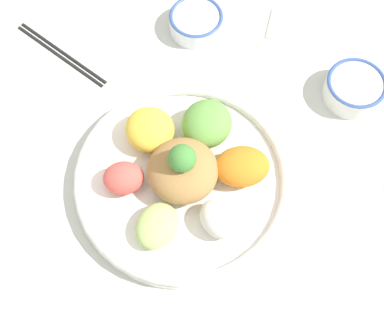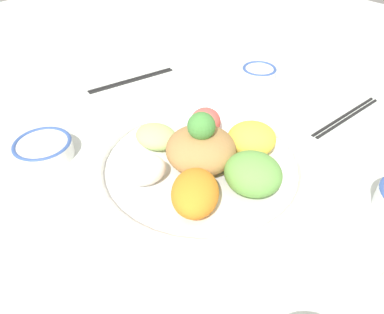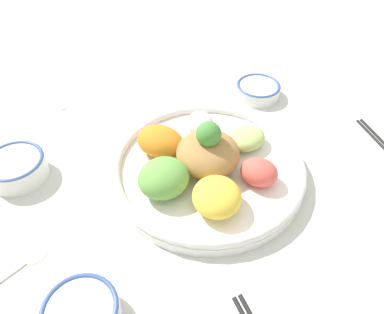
# 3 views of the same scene
# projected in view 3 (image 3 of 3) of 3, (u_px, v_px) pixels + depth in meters

# --- Properties ---
(ground_plane) EXTENTS (2.40, 2.40, 0.00)m
(ground_plane) POSITION_uv_depth(u_px,v_px,m) (218.00, 159.00, 0.76)
(ground_plane) COLOR silver
(salad_platter) EXTENTS (0.37, 0.37, 0.12)m
(salad_platter) POSITION_uv_depth(u_px,v_px,m) (205.00, 164.00, 0.71)
(salad_platter) COLOR white
(salad_platter) RESTS_ON ground_plane
(sauce_bowl_red) EXTENTS (0.11, 0.11, 0.05)m
(sauce_bowl_red) POSITION_uv_depth(u_px,v_px,m) (16.00, 167.00, 0.71)
(sauce_bowl_red) COLOR white
(sauce_bowl_red) RESTS_ON ground_plane
(sauce_bowl_dark) EXTENTS (0.11, 0.11, 0.04)m
(sauce_bowl_dark) POSITION_uv_depth(u_px,v_px,m) (81.00, 314.00, 0.51)
(sauce_bowl_dark) COLOR white
(sauce_bowl_dark) RESTS_ON ground_plane
(rice_bowl_plain) EXTENTS (0.11, 0.11, 0.03)m
(rice_bowl_plain) POSITION_uv_depth(u_px,v_px,m) (258.00, 89.00, 0.91)
(rice_bowl_plain) COLOR white
(rice_bowl_plain) RESTS_ON ground_plane
(serving_spoon_main) EXTENTS (0.12, 0.07, 0.01)m
(serving_spoon_main) POSITION_uv_depth(u_px,v_px,m) (23.00, 262.00, 0.59)
(serving_spoon_main) COLOR beige
(serving_spoon_main) RESTS_ON ground_plane
(serving_spoon_extra) EXTENTS (0.06, 0.14, 0.01)m
(serving_spoon_extra) POSITION_uv_depth(u_px,v_px,m) (63.00, 108.00, 0.88)
(serving_spoon_extra) COLOR beige
(serving_spoon_extra) RESTS_ON ground_plane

